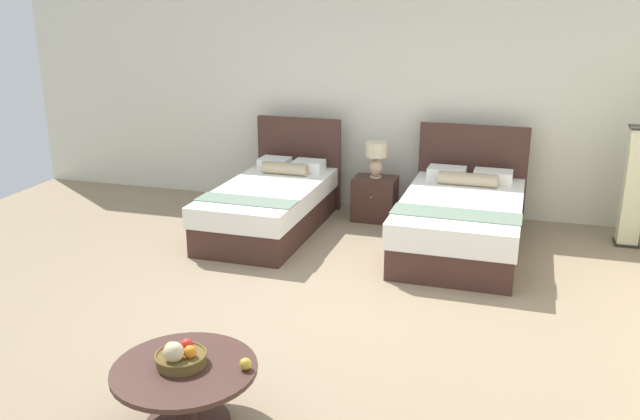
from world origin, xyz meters
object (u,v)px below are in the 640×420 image
object	(u,v)px
coffee_table	(185,382)
loose_apple	(246,364)
bed_near_window	(271,204)
table_lamp	(376,155)
fruit_bowl	(180,356)
bed_near_corner	(461,220)
nightstand	(375,199)
floor_lamp_corner	(634,187)

from	to	relation	value
coffee_table	loose_apple	distance (m)	0.43
bed_near_window	table_lamp	world-z (taller)	bed_near_window
fruit_bowl	bed_near_corner	bearing A→B (deg)	69.18
loose_apple	nightstand	bearing A→B (deg)	91.42
bed_near_corner	loose_apple	distance (m)	3.87
nightstand	loose_apple	size ratio (longest dim) A/B	6.87
floor_lamp_corner	nightstand	bearing A→B (deg)	178.41
bed_near_window	bed_near_corner	distance (m)	2.24
bed_near_corner	nightstand	bearing A→B (deg)	146.63
fruit_bowl	loose_apple	bearing A→B (deg)	9.19
fruit_bowl	floor_lamp_corner	bearing A→B (deg)	53.91
bed_near_corner	bed_near_window	bearing A→B (deg)	179.91
table_lamp	fruit_bowl	bearing A→B (deg)	-93.90
loose_apple	floor_lamp_corner	size ratio (longest dim) A/B	0.06
bed_near_corner	floor_lamp_corner	size ratio (longest dim) A/B	1.66
table_lamp	fruit_bowl	distance (m)	4.59
bed_near_corner	floor_lamp_corner	xyz separation A→B (m)	(1.81, 0.66, 0.34)
bed_near_window	table_lamp	bearing A→B (deg)	34.54
nightstand	fruit_bowl	size ratio (longest dim) A/B	1.59
nightstand	loose_apple	distance (m)	4.48
coffee_table	nightstand	bearing A→B (deg)	86.51
bed_near_window	fruit_bowl	distance (m)	3.89
floor_lamp_corner	fruit_bowl	bearing A→B (deg)	-126.09
bed_near_window	nightstand	xyz separation A→B (m)	(1.11, 0.74, -0.05)
nightstand	floor_lamp_corner	world-z (taller)	floor_lamp_corner
nightstand	coffee_table	xyz separation A→B (m)	(-0.28, -4.56, 0.05)
bed_near_corner	table_lamp	world-z (taller)	bed_near_corner
loose_apple	table_lamp	bearing A→B (deg)	91.42
loose_apple	bed_near_corner	bearing A→B (deg)	74.68
bed_near_corner	nightstand	xyz separation A→B (m)	(-1.13, 0.75, -0.06)
loose_apple	floor_lamp_corner	bearing A→B (deg)	57.21
coffee_table	floor_lamp_corner	world-z (taller)	floor_lamp_corner
bed_near_corner	table_lamp	xyz separation A→B (m)	(-1.13, 0.77, 0.49)
nightstand	table_lamp	distance (m)	0.55
nightstand	floor_lamp_corner	distance (m)	2.97
coffee_table	fruit_bowl	size ratio (longest dim) A/B	2.77
coffee_table	loose_apple	world-z (taller)	loose_apple
bed_near_corner	floor_lamp_corner	world-z (taller)	floor_lamp_corner
bed_near_corner	coffee_table	distance (m)	4.07
fruit_bowl	bed_near_window	bearing A→B (deg)	101.83
bed_near_window	coffee_table	size ratio (longest dim) A/B	2.37
bed_near_window	nightstand	bearing A→B (deg)	33.84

